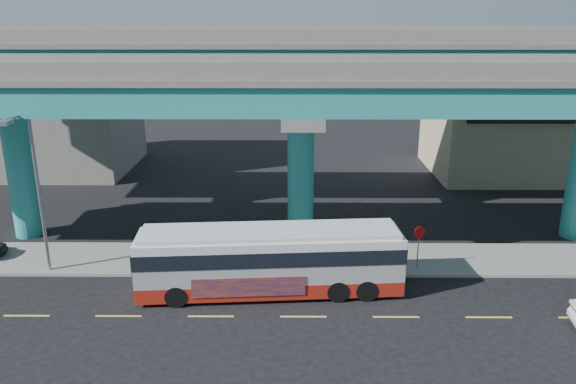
{
  "coord_description": "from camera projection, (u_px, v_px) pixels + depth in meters",
  "views": [
    {
      "loc": [
        -0.52,
        -21.72,
        12.51
      ],
      "look_at": [
        -0.69,
        4.0,
        4.29
      ],
      "focal_mm": 35.0,
      "sensor_mm": 36.0,
      "label": 1
    }
  ],
  "objects": [
    {
      "name": "viaduct",
      "position": [
        301.0,
        78.0,
        30.38
      ],
      "size": [
        52.0,
        12.4,
        11.7
      ],
      "color": "teal",
      "rests_on": "ground"
    },
    {
      "name": "stop_sign",
      "position": [
        419.0,
        238.0,
        27.89
      ],
      "size": [
        0.64,
        0.34,
        2.33
      ],
      "rotation": [
        0.0,
        0.0,
        0.07
      ],
      "color": "gray",
      "rests_on": "sidewalk"
    },
    {
      "name": "building_concrete",
      "position": [
        55.0,
        115.0,
        46.1
      ],
      "size": [
        12.0,
        10.0,
        9.0
      ],
      "primitive_type": "cube",
      "color": "gray",
      "rests_on": "ground"
    },
    {
      "name": "building_beige",
      "position": [
        521.0,
        130.0,
        45.2
      ],
      "size": [
        14.0,
        10.23,
        7.0
      ],
      "color": "tan",
      "rests_on": "ground"
    },
    {
      "name": "ground",
      "position": [
        303.0,
        313.0,
        24.49
      ],
      "size": [
        120.0,
        120.0,
        0.0
      ],
      "primitive_type": "plane",
      "color": "black",
      "rests_on": "ground"
    },
    {
      "name": "street_lamp",
      "position": [
        30.0,
        172.0,
        26.18
      ],
      "size": [
        0.5,
        2.65,
        8.2
      ],
      "color": "gray",
      "rests_on": "sidewalk"
    },
    {
      "name": "lane_markings",
      "position": [
        303.0,
        317.0,
        24.21
      ],
      "size": [
        58.0,
        0.12,
        0.01
      ],
      "color": "#D8C64C",
      "rests_on": "ground"
    },
    {
      "name": "transit_bus",
      "position": [
        270.0,
        258.0,
        25.89
      ],
      "size": [
        12.32,
        3.49,
        3.12
      ],
      "rotation": [
        0.0,
        0.0,
        0.07
      ],
      "color": "maroon",
      "rests_on": "ground"
    },
    {
      "name": "sidewalk",
      "position": [
        301.0,
        259.0,
        29.71
      ],
      "size": [
        70.0,
        4.0,
        0.15
      ],
      "primitive_type": "cube",
      "color": "gray",
      "rests_on": "ground"
    }
  ]
}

